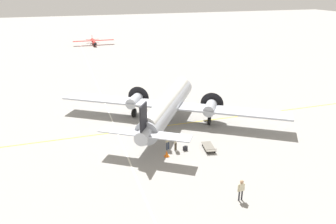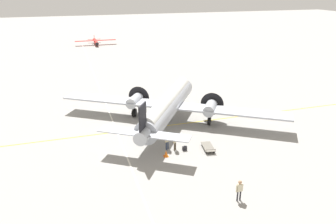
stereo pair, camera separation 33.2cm
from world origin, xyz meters
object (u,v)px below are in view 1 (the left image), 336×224
Objects in this scene: ramp_agent at (168,139)px; traffic_cone at (167,154)px; suitcase_near_door at (185,148)px; airliner_main at (169,104)px; passenger_boarding at (176,140)px; baggage_cart at (209,147)px; light_aircraft_distant at (94,42)px; crew_foreground at (241,188)px.

ramp_agent reaches higher than traffic_cone.
traffic_cone is (2.13, 0.60, 0.06)m from suitcase_near_door.
airliner_main reaches higher than passenger_boarding.
baggage_cart is (-3.22, 0.86, -0.83)m from passenger_boarding.
suitcase_near_door is 64.63m from light_aircraft_distant.
crew_foreground reaches higher than traffic_cone.
suitcase_near_door is at bearing 93.55° from crew_foreground.
crew_foreground is 8.51m from baggage_cart.
airliner_main is at bearing -109.47° from traffic_cone.
passenger_boarding is 0.77× the size of baggage_cart.
crew_foreground is at bearing 2.74° from light_aircraft_distant.
airliner_main is 10.47× the size of baggage_cart.
baggage_cart is at bearing 4.10° from light_aircraft_distant.
airliner_main is 57.61m from light_aircraft_distant.
traffic_cone is at bearing -166.26° from airliner_main.
crew_foreground reaches higher than suitcase_near_door.
baggage_cart is 3.70× the size of traffic_cone.
ramp_agent is (2.17, 6.32, -1.30)m from airliner_main.
light_aircraft_distant is at bearing 44.56° from passenger_boarding.
ramp_agent is at bearing 104.38° from passenger_boarding.
ramp_agent is 1.97m from suitcase_near_door.
baggage_cart is (-1.16, -8.39, -0.83)m from crew_foreground.
crew_foreground is 1.00× the size of ramp_agent.
traffic_cone is at bearing 107.77° from crew_foreground.
passenger_boarding reaches higher than suitcase_near_door.
baggage_cart is 4.45m from traffic_cone.
baggage_cart is (-1.74, 7.56, -2.15)m from airliner_main.
traffic_cone reaches higher than baggage_cart.
ramp_agent is at bearing 0.67° from light_aircraft_distant.
ramp_agent is at bearing 81.49° from baggage_cart.
crew_foreground is at bearing 111.65° from traffic_cone.
light_aircraft_distant reaches higher than crew_foreground.
light_aircraft_distant is 17.29× the size of traffic_cone.
ramp_agent is 2.83× the size of traffic_cone.
airliner_main is at bearing 22.13° from baggage_cart.
ramp_agent is (0.69, -0.39, 0.02)m from passenger_boarding.
suitcase_near_door is at bearing 2.08° from light_aircraft_distant.
passenger_boarding is 3.55× the size of suitcase_near_door.
light_aircraft_distant is at bearing 61.57° from ramp_agent.
suitcase_near_door is 2.21m from traffic_cone.
airliner_main reaches higher than traffic_cone.
crew_foreground reaches higher than ramp_agent.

